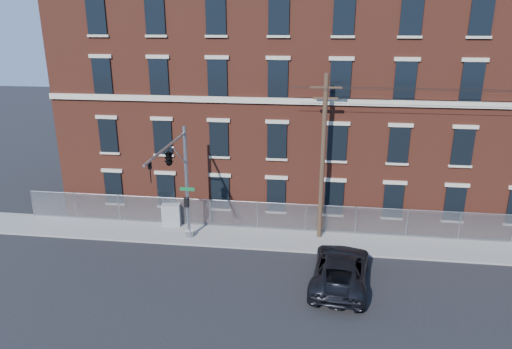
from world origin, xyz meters
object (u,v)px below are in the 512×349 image
at_px(pickup_truck, 340,269).
at_px(utility_cabinet, 171,215).
at_px(traffic_signal_mast, 174,167).
at_px(utility_pole_near, 323,156).

height_order(pickup_truck, utility_cabinet, pickup_truck).
relative_size(traffic_signal_mast, utility_pole_near, 0.70).
xyz_separation_m(traffic_signal_mast, utility_cabinet, (-1.60, 3.82, -4.54)).
bearing_deg(traffic_signal_mast, pickup_truck, -11.01).
relative_size(utility_pole_near, utility_cabinet, 6.84).
xyz_separation_m(pickup_truck, utility_cabinet, (-10.67, 5.58, 0.03)).
relative_size(pickup_truck, utility_cabinet, 4.06).
bearing_deg(utility_pole_near, traffic_signal_mast, -156.86).
distance_m(pickup_truck, utility_cabinet, 12.05).
distance_m(utility_pole_near, pickup_truck, 6.96).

